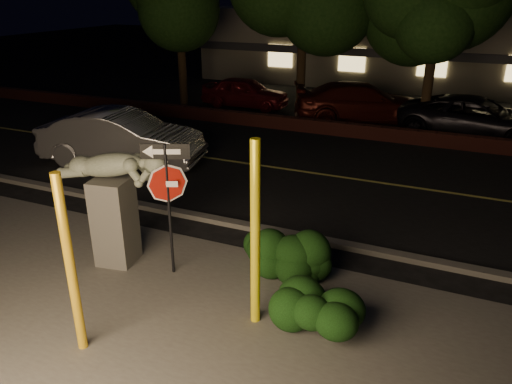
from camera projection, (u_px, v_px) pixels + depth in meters
ground at (338, 146)px, 17.38m from camera, size 90.00×90.00×0.00m
patio at (160, 330)px, 8.06m from camera, size 14.00×6.00×0.02m
road at (311, 173)px, 14.84m from camera, size 80.00×8.00×0.01m
lane_marking at (311, 173)px, 14.83m from camera, size 80.00×0.12×0.00m
curb at (256, 228)px, 11.34m from camera, size 80.00×0.25×0.12m
brick_wall at (347, 130)px, 18.38m from camera, size 40.00×0.35×0.50m
parking_lot at (377, 105)px, 23.30m from camera, size 40.00×12.00×0.01m
building at (406, 44)px, 29.30m from camera, size 22.00×10.20×4.00m
yellow_pole_left at (70, 267)px, 7.14m from camera, size 0.14×0.14×2.88m
yellow_pole_right at (255, 236)px, 7.70m from camera, size 0.16×0.16×3.15m
signpost at (167, 184)px, 8.99m from camera, size 0.82×0.38×2.60m
sculpture at (114, 195)px, 9.52m from camera, size 2.23×0.93×2.38m
hedge_center at (281, 244)px, 9.82m from camera, size 1.82×1.05×0.89m
hedge_right at (293, 251)px, 9.39m from camera, size 1.84×1.43×1.07m
hedge_far_right at (314, 305)px, 7.90m from camera, size 1.40×0.90×0.96m
silver_sedan at (122, 138)px, 15.34m from camera, size 5.25×2.61×1.65m
parked_car_red at (245, 92)px, 22.69m from camera, size 4.01×1.66×1.36m
parked_car_darkred at (362, 103)px, 20.15m from camera, size 5.89×4.12×1.58m
parked_car_dark at (475, 118)px, 18.02m from camera, size 5.56×3.01×1.48m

